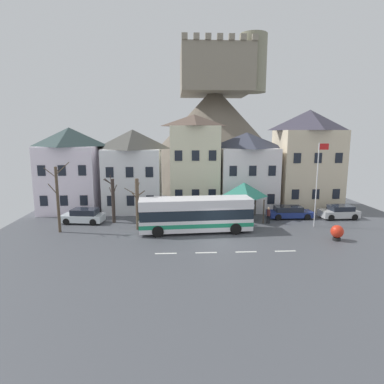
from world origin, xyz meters
TOP-DOWN VIEW (x-y plane):
  - ground_plane at (0.00, -0.00)m, footprint 40.00×60.00m
  - townhouse_00 at (-15.51, 12.12)m, footprint 6.24×6.30m
  - townhouse_01 at (-8.51, 12.42)m, footprint 6.23×6.91m
  - townhouse_02 at (-1.53, 11.86)m, footprint 5.42×5.79m
  - townhouse_03 at (4.65, 12.25)m, footprint 6.37×6.56m
  - townhouse_04 at (11.77, 11.83)m, footprint 6.90×5.72m
  - hilltop_castle at (3.59, 34.15)m, footprint 32.14×32.14m
  - transit_bus at (-1.94, 2.80)m, footprint 10.20×3.21m
  - bus_shelter at (3.28, 6.84)m, footprint 3.60×3.60m
  - parked_car_00 at (13.39, 6.75)m, footprint 3.90×2.08m
  - parked_car_01 at (8.25, 7.14)m, footprint 4.62×1.99m
  - parked_car_02 at (-12.84, 6.40)m, footprint 4.24×2.30m
  - pedestrian_00 at (5.45, 5.27)m, footprint 0.34×0.34m
  - pedestrian_01 at (2.37, 4.87)m, footprint 0.32×0.32m
  - public_bench at (1.14, 8.86)m, footprint 1.72×0.48m
  - flagpole at (9.54, 3.82)m, footprint 0.95×0.10m
  - harbour_buoy at (9.59, -0.34)m, footprint 1.05×1.05m
  - bare_tree_00 at (-14.15, 3.36)m, footprint 1.81×1.37m
  - bare_tree_01 at (-7.21, 3.87)m, footprint 1.86×1.22m
  - bare_tree_02 at (-9.87, 6.37)m, footprint 1.09×1.77m

SIDE VIEW (x-z plane):
  - ground_plane at x=0.00m, z-range -0.06..0.00m
  - public_bench at x=1.14m, z-range 0.04..0.91m
  - parked_car_01 at x=8.25m, z-range -0.01..1.27m
  - parked_car_00 at x=13.39m, z-range -0.01..1.35m
  - parked_car_02 at x=-12.84m, z-range -0.02..1.41m
  - harbour_buoy at x=9.59m, z-range 0.07..1.37m
  - pedestrian_01 at x=2.37m, z-range 0.11..1.73m
  - pedestrian_00 at x=5.45m, z-range 0.13..1.72m
  - transit_bus at x=-1.94m, z-range 0.02..3.09m
  - bare_tree_02 at x=-9.87m, z-range -0.04..4.67m
  - bare_tree_01 at x=-7.21m, z-range 0.05..4.78m
  - bare_tree_00 at x=-14.15m, z-range -0.04..6.24m
  - bus_shelter at x=3.28m, z-range 1.18..5.06m
  - townhouse_03 at x=4.65m, z-range 0.00..8.92m
  - flagpole at x=9.54m, z-range 0.58..8.51m
  - townhouse_01 at x=-8.51m, z-range 0.00..9.23m
  - townhouse_00 at x=-15.51m, z-range 0.00..9.45m
  - townhouse_02 at x=-1.53m, z-range 0.00..10.90m
  - townhouse_04 at x=11.77m, z-range 0.00..11.46m
  - hilltop_castle at x=3.59m, z-range -3.22..21.76m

